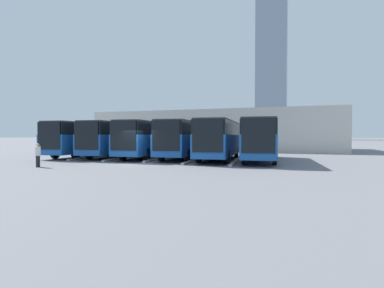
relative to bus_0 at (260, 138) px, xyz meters
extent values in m
plane|color=slate|center=(8.60, 5.35, -1.87)|extent=(600.00, 600.00, 0.00)
cube|color=#19519E|center=(0.00, -0.02, -0.56)|extent=(3.38, 11.05, 1.74)
cube|color=black|center=(0.00, -0.02, 0.85)|extent=(3.33, 10.88, 1.07)
cube|color=black|center=(-0.46, 5.42, 0.23)|extent=(2.17, 0.22, 2.30)
cube|color=#19519E|center=(-0.46, 5.42, -1.20)|extent=(2.35, 0.26, 0.40)
cube|color=#333338|center=(0.00, -0.02, 1.44)|extent=(3.25, 10.61, 0.12)
cylinder|color=black|center=(-1.37, 3.25, -1.34)|extent=(0.39, 1.09, 1.07)
cylinder|color=black|center=(0.80, 3.43, -1.34)|extent=(0.39, 1.09, 1.07)
cylinder|color=black|center=(-0.80, -3.47, -1.34)|extent=(0.39, 1.09, 1.07)
cylinder|color=black|center=(1.37, -3.29, -1.34)|extent=(0.39, 1.09, 1.07)
cube|color=#9E9E99|center=(1.72, 1.61, -1.80)|extent=(0.89, 7.67, 0.15)
cube|color=#19519E|center=(3.44, 0.02, -0.56)|extent=(3.38, 11.05, 1.74)
cube|color=black|center=(3.44, 0.02, 0.85)|extent=(3.33, 10.88, 1.07)
cube|color=black|center=(2.98, 5.45, 0.23)|extent=(2.17, 0.22, 2.30)
cube|color=#19519E|center=(2.98, 5.46, -1.20)|extent=(2.35, 0.26, 0.40)
cube|color=#333338|center=(3.44, 0.02, 1.44)|extent=(3.25, 10.61, 0.12)
cylinder|color=black|center=(2.07, 3.29, -1.34)|extent=(0.39, 1.09, 1.07)
cylinder|color=black|center=(4.24, 3.47, -1.34)|extent=(0.39, 1.09, 1.07)
cylinder|color=black|center=(2.64, -3.43, -1.34)|extent=(0.39, 1.09, 1.07)
cylinder|color=black|center=(4.81, -3.25, -1.34)|extent=(0.39, 1.09, 1.07)
cube|color=#9E9E99|center=(5.16, 1.65, -1.80)|extent=(0.89, 7.67, 0.15)
cube|color=#19519E|center=(6.88, -0.65, -0.56)|extent=(3.38, 11.05, 1.74)
cube|color=black|center=(6.88, -0.65, 0.85)|extent=(3.33, 10.88, 1.07)
cube|color=black|center=(6.42, 4.78, 0.23)|extent=(2.17, 0.22, 2.30)
cube|color=#19519E|center=(6.42, 4.79, -1.20)|extent=(2.35, 0.26, 0.40)
cube|color=#333338|center=(6.88, -0.65, 1.44)|extent=(3.25, 10.61, 0.12)
cylinder|color=black|center=(5.51, 2.62, -1.34)|extent=(0.39, 1.09, 1.07)
cylinder|color=black|center=(7.68, 2.80, -1.34)|extent=(0.39, 1.09, 1.07)
cylinder|color=black|center=(6.08, -4.10, -1.34)|extent=(0.39, 1.09, 1.07)
cylinder|color=black|center=(8.25, -3.92, -1.34)|extent=(0.39, 1.09, 1.07)
cube|color=#9E9E99|center=(8.60, 0.98, -1.80)|extent=(0.89, 7.67, 0.15)
cube|color=#19519E|center=(10.32, -0.26, -0.56)|extent=(3.38, 11.05, 1.74)
cube|color=black|center=(10.32, -0.26, 0.85)|extent=(3.33, 10.88, 1.07)
cube|color=black|center=(9.86, 5.18, 0.23)|extent=(2.17, 0.22, 2.30)
cube|color=#19519E|center=(9.86, 5.18, -1.20)|extent=(2.35, 0.26, 0.40)
cube|color=#333338|center=(10.32, -0.26, 1.44)|extent=(3.25, 10.61, 0.12)
cylinder|color=black|center=(8.95, 3.01, -1.34)|extent=(0.39, 1.09, 1.07)
cylinder|color=black|center=(11.12, 3.19, -1.34)|extent=(0.39, 1.09, 1.07)
cylinder|color=black|center=(9.52, -3.71, -1.34)|extent=(0.39, 1.09, 1.07)
cylinder|color=black|center=(11.69, -3.53, -1.34)|extent=(0.39, 1.09, 1.07)
cube|color=#9E9E99|center=(12.04, 1.37, -1.80)|extent=(0.89, 7.67, 0.15)
cube|color=#19519E|center=(13.76, -0.25, -0.56)|extent=(3.38, 11.05, 1.74)
cube|color=black|center=(13.76, -0.25, 0.85)|extent=(3.33, 10.88, 1.07)
cube|color=black|center=(13.30, 5.19, 0.23)|extent=(2.17, 0.22, 2.30)
cube|color=#19519E|center=(13.30, 5.19, -1.20)|extent=(2.35, 0.26, 0.40)
cube|color=#333338|center=(13.76, -0.25, 1.44)|extent=(3.25, 10.61, 0.12)
cylinder|color=black|center=(12.39, 3.02, -1.34)|extent=(0.39, 1.09, 1.07)
cylinder|color=black|center=(14.56, 3.20, -1.34)|extent=(0.39, 1.09, 1.07)
cylinder|color=black|center=(12.96, -3.70, -1.34)|extent=(0.39, 1.09, 1.07)
cylinder|color=black|center=(15.13, -3.52, -1.34)|extent=(0.39, 1.09, 1.07)
cube|color=#9E9E99|center=(15.48, 1.38, -1.80)|extent=(0.89, 7.67, 0.15)
cube|color=#19519E|center=(17.20, 0.16, -0.56)|extent=(3.38, 11.05, 1.74)
cube|color=black|center=(17.20, 0.16, 0.85)|extent=(3.33, 10.88, 1.07)
cube|color=black|center=(16.74, 5.60, 0.23)|extent=(2.17, 0.22, 2.30)
cube|color=#19519E|center=(16.74, 5.60, -1.20)|extent=(2.35, 0.26, 0.40)
cube|color=#333338|center=(17.20, 0.16, 1.44)|extent=(3.25, 10.61, 0.12)
cylinder|color=black|center=(15.83, 3.43, -1.34)|extent=(0.39, 1.09, 1.07)
cylinder|color=black|center=(18.00, 3.61, -1.34)|extent=(0.39, 1.09, 1.07)
cylinder|color=black|center=(16.40, -3.29, -1.34)|extent=(0.39, 1.09, 1.07)
cylinder|color=black|center=(18.57, -3.11, -1.34)|extent=(0.39, 1.09, 1.07)
cylinder|color=black|center=(13.43, 9.95, -1.49)|extent=(0.23, 0.23, 0.77)
cylinder|color=black|center=(13.51, 9.77, -1.49)|extent=(0.23, 0.23, 0.77)
cylinder|color=silver|center=(13.47, 9.86, -0.80)|extent=(0.46, 0.46, 0.61)
sphere|color=tan|center=(13.47, 9.86, -0.39)|extent=(0.21, 0.21, 0.21)
cube|color=beige|center=(8.60, -19.24, 0.93)|extent=(34.73, 13.34, 5.62)
cube|color=silver|center=(8.60, -27.41, 3.49)|extent=(34.73, 3.00, 0.24)
cylinder|color=slate|center=(-3.56, -28.51, 0.81)|extent=(0.20, 0.20, 5.37)
cylinder|color=slate|center=(20.76, -28.51, 0.81)|extent=(0.20, 0.20, 5.37)
cube|color=#7F8EA3|center=(10.38, -149.84, 37.54)|extent=(16.47, 16.47, 78.83)
camera|label=1|loc=(-2.77, 25.29, 0.22)|focal=28.00mm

